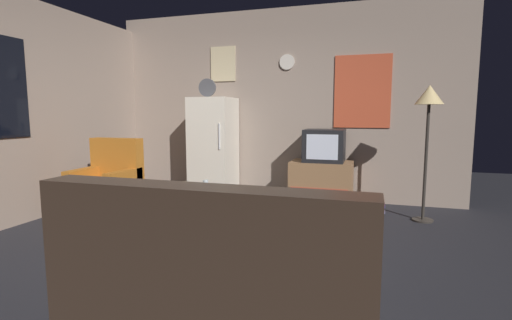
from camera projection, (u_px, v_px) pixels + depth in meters
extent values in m
plane|color=#232328|center=(217.00, 252.00, 3.46)|extent=(12.00, 12.00, 0.00)
cube|color=gray|center=(280.00, 105.00, 5.61)|extent=(5.20, 0.10, 2.78)
cube|color=#C64C2D|center=(362.00, 92.00, 5.19)|extent=(0.76, 0.02, 1.00)
cube|color=beige|center=(223.00, 64.00, 5.74)|extent=(0.40, 0.02, 0.52)
cylinder|color=silver|center=(287.00, 62.00, 5.45)|extent=(0.22, 0.03, 0.22)
cube|color=silver|center=(214.00, 148.00, 5.61)|extent=(0.60, 0.60, 1.50)
cylinder|color=silver|center=(219.00, 136.00, 5.23)|extent=(0.02, 0.02, 0.36)
cylinder|color=#4C4C51|center=(207.00, 88.00, 5.44)|extent=(0.26, 0.04, 0.26)
cube|color=#8E6642|center=(321.00, 183.00, 5.20)|extent=(0.84, 0.52, 0.61)
cube|color=#AD4733|center=(319.00, 194.00, 4.96)|extent=(0.76, 0.01, 0.15)
cube|color=black|center=(324.00, 146.00, 5.13)|extent=(0.54, 0.50, 0.44)
cube|color=silver|center=(322.00, 147.00, 4.89)|extent=(0.41, 0.01, 0.33)
cylinder|color=#332D28|center=(422.00, 220.00, 4.45)|extent=(0.24, 0.24, 0.02)
cylinder|color=#332D28|center=(426.00, 162.00, 4.37)|extent=(0.04, 0.04, 1.40)
cone|color=#F2D18C|center=(429.00, 95.00, 4.27)|extent=(0.32, 0.32, 0.22)
cylinder|color=#8E6642|center=(201.00, 233.00, 3.94)|extent=(0.72, 0.72, 0.04)
cylinder|color=#8E6642|center=(200.00, 213.00, 3.91)|extent=(0.24, 0.24, 0.43)
cylinder|color=#8E6642|center=(200.00, 193.00, 3.89)|extent=(0.72, 0.72, 0.04)
cylinder|color=silver|center=(206.00, 188.00, 3.69)|extent=(0.05, 0.05, 0.15)
cylinder|color=silver|center=(189.00, 187.00, 3.89)|extent=(0.08, 0.08, 0.09)
cylinder|color=tan|center=(184.00, 186.00, 3.94)|extent=(0.08, 0.08, 0.09)
cube|color=black|center=(190.00, 189.00, 3.93)|extent=(0.15, 0.10, 0.02)
cube|color=#B2661E|center=(105.00, 202.00, 4.55)|extent=(0.68, 0.68, 0.40)
cube|color=#B2661E|center=(117.00, 160.00, 4.74)|extent=(0.68, 0.16, 0.56)
cube|color=#B2661E|center=(85.00, 176.00, 4.60)|extent=(0.12, 0.60, 0.20)
cube|color=#B2661E|center=(124.00, 179.00, 4.43)|extent=(0.12, 0.60, 0.20)
cube|color=#38281E|center=(222.00, 299.00, 2.17)|extent=(1.70, 0.80, 0.40)
cube|color=#38281E|center=(198.00, 239.00, 1.82)|extent=(1.70, 0.20, 0.52)
cube|color=#7774A6|center=(376.00, 211.00, 4.85)|extent=(0.21, 0.13, 0.02)
cube|color=#993435|center=(376.00, 210.00, 4.85)|extent=(0.17, 0.18, 0.03)
cube|color=#8BA43C|center=(377.00, 207.00, 4.84)|extent=(0.16, 0.18, 0.03)
cube|color=#483FB3|center=(377.00, 205.00, 4.84)|extent=(0.20, 0.17, 0.02)
cube|color=#A04A8B|center=(377.00, 203.00, 4.84)|extent=(0.20, 0.15, 0.02)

